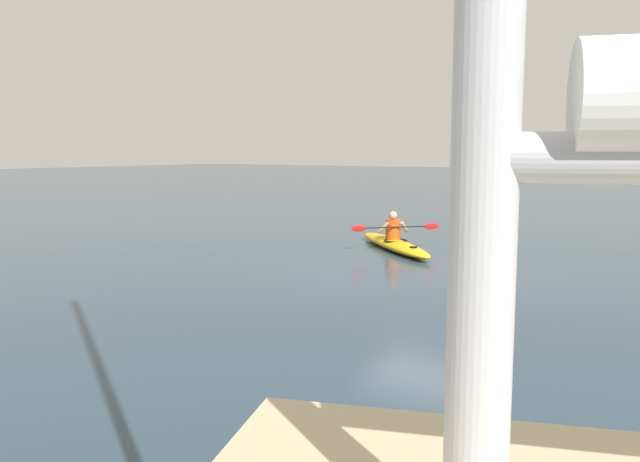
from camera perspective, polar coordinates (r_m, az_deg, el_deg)
The scene contains 3 objects.
ground_plane at distance 14.31m, azimuth 9.27°, elevation -3.26°, with size 160.00×160.00×0.00m, color #283D4C.
kayak at distance 16.91m, azimuth 6.50°, elevation -1.16°, with size 3.74×3.55×0.27m.
kayaker at distance 16.92m, azimuth 6.44°, elevation 0.31°, with size 1.65×1.77×0.72m.
Camera 1 is at (-5.69, 12.89, 2.55)m, focal length 36.49 mm.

